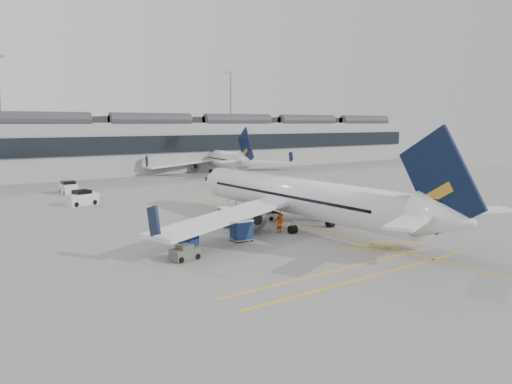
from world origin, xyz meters
TOP-DOWN VIEW (x-y plane):
  - ground at (0.00, 0.00)m, footprint 220.00×220.00m
  - terminal at (0.00, 71.93)m, footprint 200.00×20.45m
  - light_masts at (-1.67, 86.00)m, footprint 113.00×0.60m
  - apron_markings at (10.00, 10.00)m, footprint 0.25×60.00m
  - airliner_main at (9.65, 3.47)m, footprint 37.44×40.89m
  - airliner_far at (34.77, 60.47)m, footprint 34.31×37.84m
  - belt_loader at (8.14, 9.48)m, footprint 5.21×3.39m
  - baggage_cart_a at (4.31, 6.34)m, footprint 1.98×1.82m
  - baggage_cart_b at (3.85, 8.49)m, footprint 2.20×1.93m
  - baggage_cart_c at (1.12, 2.04)m, footprint 2.09×1.79m
  - baggage_cart_d at (-4.22, 2.52)m, footprint 2.05×1.93m
  - ramp_agent_a at (7.86, 4.57)m, footprint 0.70×0.56m
  - ramp_agent_b at (6.13, 2.85)m, footprint 0.92×0.74m
  - pushback_tug at (-6.29, -0.64)m, footprint 2.41×1.66m
  - safety_cone_nose at (13.14, 22.88)m, footprint 0.35×0.35m
  - safety_cone_engine at (18.06, 4.92)m, footprint 0.39×0.39m
  - service_van_left at (-4.62, 31.67)m, footprint 4.30×2.74m
  - service_van_mid at (-2.98, 43.91)m, footprint 2.12×4.05m
  - service_van_right at (21.61, 37.28)m, footprint 4.04×3.70m

SIDE VIEW (x-z plane):
  - ground at x=0.00m, z-range 0.00..0.00m
  - apron_markings at x=10.00m, z-range 0.00..0.01m
  - safety_cone_nose at x=13.14m, z-range 0.00..0.48m
  - safety_cone_engine at x=18.06m, z-range 0.00..0.54m
  - pushback_tug at x=-6.29m, z-range -0.07..1.19m
  - belt_loader at x=8.14m, z-range -0.43..1.65m
  - ramp_agent_a at x=7.86m, z-range 0.00..1.68m
  - service_van_right at x=21.61m, z-range -0.10..1.79m
  - ramp_agent_b at x=6.13m, z-range 0.00..1.80m
  - baggage_cart_a at x=4.31m, z-range 0.06..1.75m
  - baggage_cart_d at x=-4.22m, z-range 0.06..1.76m
  - service_van_left at x=-4.62m, z-range -0.11..1.94m
  - service_van_mid at x=-2.98m, z-range -0.11..1.94m
  - baggage_cart_b at x=3.85m, z-range 0.07..2.09m
  - baggage_cart_c at x=1.12m, z-range 0.07..2.10m
  - airliner_far at x=34.77m, z-range -2.09..8.06m
  - airliner_main at x=9.65m, z-range -2.24..8.63m
  - terminal at x=0.00m, z-range -0.06..12.34m
  - light_masts at x=-1.67m, z-range 1.77..27.22m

